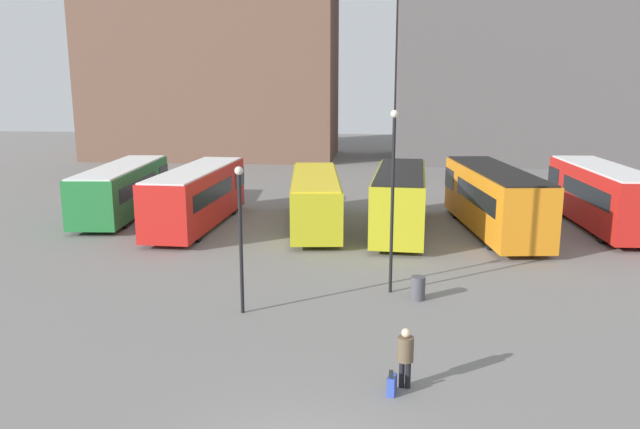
{
  "coord_description": "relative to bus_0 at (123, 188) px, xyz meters",
  "views": [
    {
      "loc": [
        1.46,
        -10.88,
        7.71
      ],
      "look_at": [
        -1.22,
        17.39,
        1.56
      ],
      "focal_mm": 35.0,
      "sensor_mm": 36.0,
      "label": 1
    }
  ],
  "objects": [
    {
      "name": "lamp_post_0",
      "position": [
        15.23,
        -12.11,
        2.29
      ],
      "size": [
        0.28,
        0.28,
        6.68
      ],
      "color": "black",
      "rests_on": "ground_plane"
    },
    {
      "name": "bus_2",
      "position": [
        11.38,
        -1.79,
        -0.05
      ],
      "size": [
        3.59,
        10.55,
        2.8
      ],
      "rotation": [
        0.0,
        0.0,
        1.68
      ],
      "color": "gold",
      "rests_on": "ground_plane"
    },
    {
      "name": "bus_1",
      "position": [
        5.1,
        -2.27,
        0.12
      ],
      "size": [
        2.9,
        10.35,
        3.12
      ],
      "rotation": [
        0.0,
        0.0,
        1.53
      ],
      "color": "red",
      "rests_on": "ground_plane"
    },
    {
      "name": "traveler",
      "position": [
        15.48,
        -19.46,
        -0.62
      ],
      "size": [
        0.49,
        0.49,
        1.61
      ],
      "rotation": [
        0.0,
        0.0,
        1.37
      ],
      "color": "black",
      "rests_on": "ground_plane"
    },
    {
      "name": "trash_bin",
      "position": [
        16.19,
        -12.82,
        -1.15
      ],
      "size": [
        0.52,
        0.52,
        0.85
      ],
      "color": "#47474C",
      "rests_on": "ground_plane"
    },
    {
      "name": "lamp_post_1",
      "position": [
        10.23,
        -14.69,
        1.4
      ],
      "size": [
        0.28,
        0.28,
        4.98
      ],
      "color": "black",
      "rests_on": "ground_plane"
    },
    {
      "name": "bus_4",
      "position": [
        20.6,
        -2.18,
        0.22
      ],
      "size": [
        3.87,
        11.07,
        3.31
      ],
      "rotation": [
        0.0,
        0.0,
        1.69
      ],
      "color": "orange",
      "rests_on": "ground_plane"
    },
    {
      "name": "bus_3",
      "position": [
        15.84,
        -2.51,
        0.16
      ],
      "size": [
        3.09,
        9.99,
        3.21
      ],
      "rotation": [
        0.0,
        0.0,
        1.51
      ],
      "color": "gold",
      "rests_on": "ground_plane"
    },
    {
      "name": "suitcase",
      "position": [
        15.14,
        -19.85,
        -1.32
      ],
      "size": [
        0.27,
        0.43,
        0.72
      ],
      "rotation": [
        0.0,
        0.0,
        1.37
      ],
      "color": "#334CB2",
      "rests_on": "ground_plane"
    },
    {
      "name": "bus_5",
      "position": [
        26.48,
        -0.72,
        0.2
      ],
      "size": [
        3.05,
        10.24,
        3.28
      ],
      "rotation": [
        0.0,
        0.0,
        1.61
      ],
      "color": "red",
      "rests_on": "ground_plane"
    },
    {
      "name": "bus_0",
      "position": [
        0.0,
        0.0,
        0.0
      ],
      "size": [
        3.34,
        10.55,
        2.89
      ],
      "rotation": [
        0.0,
        0.0,
        1.64
      ],
      "color": "#237A38",
      "rests_on": "ground_plane"
    }
  ]
}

